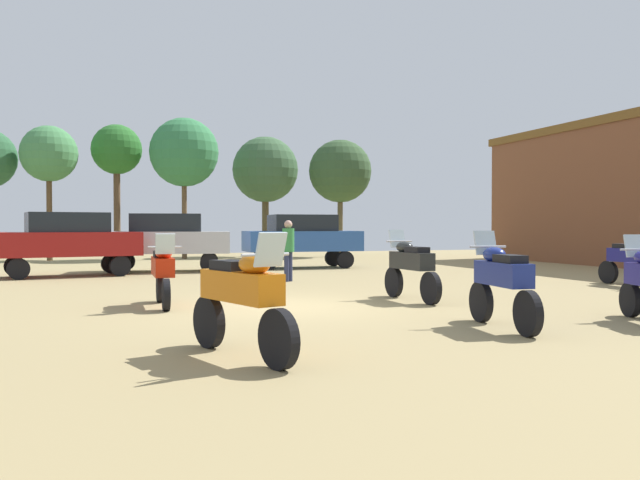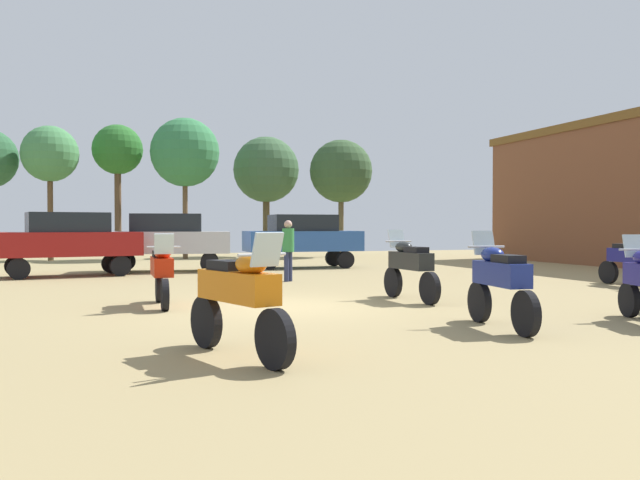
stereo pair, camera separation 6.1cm
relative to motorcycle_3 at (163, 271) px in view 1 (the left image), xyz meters
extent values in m
cube|color=#998658|center=(2.26, -0.76, -0.72)|extent=(44.00, 52.00, 0.02)
cylinder|color=black|center=(-0.01, -0.71, -0.40)|extent=(0.13, 0.61, 0.60)
cylinder|color=black|center=(0.01, 0.77, -0.40)|extent=(0.13, 0.61, 0.60)
cube|color=red|center=(0.00, 0.03, 0.08)|extent=(0.38, 1.26, 0.36)
ellipsoid|color=red|center=(0.00, -0.25, 0.36)|extent=(0.33, 0.48, 0.24)
cube|color=black|center=(0.00, 0.25, 0.32)|extent=(0.31, 0.56, 0.12)
cube|color=silver|center=(-0.01, -0.57, 0.54)|extent=(0.36, 0.16, 0.39)
cylinder|color=#B7B7BC|center=(-0.01, -0.47, 0.48)|extent=(0.62, 0.04, 0.04)
cylinder|color=black|center=(5.03, 0.14, -0.37)|extent=(0.15, 0.67, 0.67)
cylinder|color=black|center=(5.11, -1.43, -0.37)|extent=(0.15, 0.67, 0.67)
cube|color=#232625|center=(5.07, -0.64, 0.14)|extent=(0.43, 1.35, 0.36)
ellipsoid|color=#232625|center=(5.05, -0.34, 0.42)|extent=(0.34, 0.50, 0.24)
cube|color=black|center=(5.08, -0.88, 0.38)|extent=(0.33, 0.57, 0.12)
cube|color=silver|center=(5.04, -0.01, 0.60)|extent=(0.37, 0.17, 0.39)
cylinder|color=#B7B7BC|center=(5.04, -0.11, 0.54)|extent=(0.62, 0.07, 0.04)
cylinder|color=black|center=(12.07, 1.40, -0.39)|extent=(0.13, 0.63, 0.63)
cube|color=navy|center=(12.09, 0.60, 0.10)|extent=(0.38, 1.38, 0.36)
cube|color=black|center=(12.08, 0.84, 0.34)|extent=(0.31, 0.57, 0.12)
cylinder|color=black|center=(7.53, -4.12, -0.40)|extent=(0.29, 0.61, 0.60)
cube|color=silver|center=(7.49, -4.27, 0.54)|extent=(0.39, 0.25, 0.39)
cylinder|color=#B7B7BC|center=(7.46, -4.37, 0.48)|extent=(0.60, 0.22, 0.04)
cylinder|color=black|center=(4.75, -3.81, -0.37)|extent=(0.20, 0.68, 0.67)
cylinder|color=black|center=(4.58, -5.29, -0.37)|extent=(0.20, 0.68, 0.67)
cube|color=navy|center=(4.67, -4.55, 0.14)|extent=(0.50, 1.30, 0.36)
ellipsoid|color=navy|center=(4.70, -4.26, 0.42)|extent=(0.37, 0.51, 0.24)
cube|color=black|center=(4.64, -4.77, 0.38)|extent=(0.36, 0.59, 0.12)
cube|color=silver|center=(4.74, -3.95, 0.60)|extent=(0.38, 0.19, 0.39)
cylinder|color=#B7B7BC|center=(4.73, -4.04, 0.54)|extent=(0.62, 0.11, 0.04)
cylinder|color=black|center=(0.65, -6.24, -0.37)|extent=(0.32, 0.68, 0.68)
cylinder|color=black|center=(0.14, -4.68, -0.37)|extent=(0.32, 0.68, 0.68)
cube|color=#CC6A0E|center=(0.40, -5.46, 0.15)|extent=(0.78, 1.44, 0.36)
ellipsoid|color=#CC6A0E|center=(0.49, -5.76, 0.43)|extent=(0.45, 0.56, 0.24)
cube|color=black|center=(0.32, -5.23, 0.39)|extent=(0.46, 0.63, 0.12)
cube|color=silver|center=(0.60, -6.09, 0.61)|extent=(0.39, 0.26, 0.39)
cylinder|color=#B7B7BC|center=(0.57, -5.99, 0.55)|extent=(0.60, 0.23, 0.04)
cylinder|color=black|center=(-3.39, 7.98, -0.39)|extent=(0.67, 0.32, 0.64)
cylinder|color=black|center=(-3.63, 9.40, -0.39)|extent=(0.67, 0.32, 0.64)
cylinder|color=black|center=(-0.51, 8.47, -0.39)|extent=(0.67, 0.32, 0.64)
cylinder|color=black|center=(-0.75, 9.89, -0.39)|extent=(0.67, 0.32, 0.64)
cube|color=maroon|center=(-2.07, 8.93, 0.31)|extent=(4.54, 2.49, 0.75)
cube|color=black|center=(-2.07, 8.93, 0.99)|extent=(2.60, 1.96, 0.61)
cylinder|color=black|center=(4.65, 9.93, -0.39)|extent=(0.65, 0.24, 0.64)
cylinder|color=black|center=(4.70, 11.37, -0.39)|extent=(0.65, 0.24, 0.64)
cylinder|color=black|center=(7.58, 9.84, -0.39)|extent=(0.65, 0.24, 0.64)
cylinder|color=black|center=(7.62, 11.28, -0.39)|extent=(0.65, 0.24, 0.64)
cube|color=#2A549E|center=(6.14, 10.60, 0.31)|extent=(4.35, 1.93, 0.75)
cube|color=black|center=(6.14, 10.60, 0.99)|extent=(2.41, 1.66, 0.61)
cylinder|color=black|center=(-0.46, 9.79, -0.39)|extent=(0.67, 0.32, 0.64)
cylinder|color=black|center=(-0.23, 11.21, -0.39)|extent=(0.67, 0.32, 0.64)
cylinder|color=black|center=(2.43, 9.32, -0.39)|extent=(0.67, 0.32, 0.64)
cylinder|color=black|center=(2.66, 10.75, -0.39)|extent=(0.67, 0.32, 0.64)
cube|color=#B0B2BC|center=(1.10, 10.27, 0.31)|extent=(4.53, 2.46, 0.75)
cube|color=black|center=(1.10, 10.27, 0.99)|extent=(2.59, 1.94, 0.61)
cylinder|color=#282E4D|center=(4.01, 4.92, -0.28)|extent=(0.14, 0.14, 0.84)
cylinder|color=#282E4D|center=(3.88, 4.81, -0.28)|extent=(0.14, 0.14, 0.84)
cylinder|color=#31813F|center=(3.95, 4.86, 0.47)|extent=(0.48, 0.48, 0.67)
sphere|color=tan|center=(3.95, 4.86, 0.92)|extent=(0.23, 0.23, 0.23)
cylinder|color=brown|center=(-3.22, 19.21, 1.44)|extent=(0.25, 0.25, 4.29)
sphere|color=#428048|center=(-3.22, 19.21, 4.15)|extent=(2.54, 2.54, 2.54)
cylinder|color=brown|center=(7.18, 20.49, 1.17)|extent=(0.35, 0.35, 3.76)
sphere|color=#385B37|center=(7.18, 20.49, 3.82)|extent=(3.42, 3.42, 3.42)
cylinder|color=brown|center=(10.77, 18.93, 1.14)|extent=(0.27, 0.27, 3.68)
sphere|color=#32502C|center=(10.77, 18.93, 3.71)|extent=(3.24, 3.24, 3.24)
cylinder|color=brown|center=(2.81, 19.03, 1.48)|extent=(0.24, 0.24, 4.37)
sphere|color=#327744|center=(2.81, 19.03, 4.41)|extent=(3.29, 3.29, 3.29)
cylinder|color=brown|center=(-0.25, 20.04, 1.65)|extent=(0.32, 0.32, 4.71)
sphere|color=#276525|center=(-0.25, 20.04, 4.54)|extent=(2.38, 2.38, 2.38)
camera|label=1|loc=(-1.24, -13.25, 0.88)|focal=37.26mm
camera|label=2|loc=(-1.19, -13.27, 0.88)|focal=37.26mm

